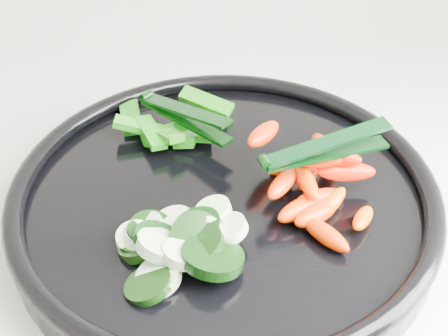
{
  "coord_description": "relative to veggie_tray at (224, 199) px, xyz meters",
  "views": [
    {
      "loc": [
        -0.35,
        1.27,
        1.31
      ],
      "look_at": [
        -0.34,
        1.67,
        0.99
      ],
      "focal_mm": 50.0,
      "sensor_mm": 36.0,
      "label": 1
    }
  ],
  "objects": [
    {
      "name": "veggie_tray",
      "position": [
        0.0,
        0.0,
        0.0
      ],
      "size": [
        0.39,
        0.39,
        0.04
      ],
      "color": "black",
      "rests_on": "counter"
    },
    {
      "name": "cucumber_pile",
      "position": [
        -0.04,
        -0.06,
        0.01
      ],
      "size": [
        0.12,
        0.11,
        0.04
      ],
      "color": "black",
      "rests_on": "veggie_tray"
    },
    {
      "name": "carrot_pile",
      "position": [
        0.08,
        0.0,
        0.02
      ],
      "size": [
        0.12,
        0.16,
        0.05
      ],
      "color": "#F65E00",
      "rests_on": "veggie_tray"
    },
    {
      "name": "pepper_pile",
      "position": [
        -0.05,
        0.09,
        0.01
      ],
      "size": [
        0.12,
        0.1,
        0.03
      ],
      "color": "#0F730A",
      "rests_on": "veggie_tray"
    },
    {
      "name": "tong_carrot",
      "position": [
        0.08,
        -0.0,
        0.05
      ],
      "size": [
        0.11,
        0.05,
        0.02
      ],
      "color": "black",
      "rests_on": "carrot_pile"
    },
    {
      "name": "tong_pepper",
      "position": [
        -0.04,
        0.09,
        0.03
      ],
      "size": [
        0.09,
        0.09,
        0.02
      ],
      "color": "black",
      "rests_on": "pepper_pile"
    }
  ]
}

